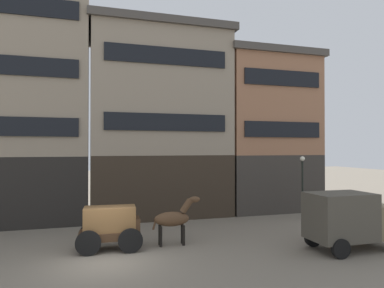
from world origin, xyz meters
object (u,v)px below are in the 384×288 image
(cargo_wagon, at_px, (111,225))
(draft_horse, at_px, (174,218))
(delivery_truck_near, at_px, (351,219))
(streetlamp_curbside, at_px, (303,178))

(cargo_wagon, xyz_separation_m, draft_horse, (2.95, -0.00, 0.12))
(cargo_wagon, relative_size, draft_horse, 1.27)
(cargo_wagon, relative_size, delivery_truck_near, 0.69)
(cargo_wagon, relative_size, streetlamp_curbside, 0.73)
(draft_horse, bearing_deg, cargo_wagon, 179.94)
(cargo_wagon, distance_m, streetlamp_curbside, 13.07)
(cargo_wagon, height_order, delivery_truck_near, delivery_truck_near)
(cargo_wagon, bearing_deg, streetlamp_curbside, 15.82)
(draft_horse, xyz_separation_m, streetlamp_curbside, (9.54, 3.54, 1.40))
(cargo_wagon, distance_m, delivery_truck_near, 10.99)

